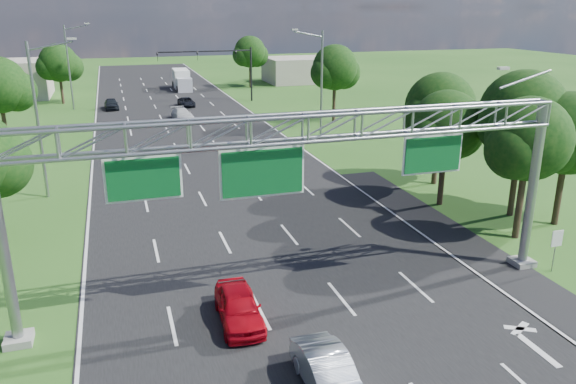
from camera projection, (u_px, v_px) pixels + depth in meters
name	position (u px, v px, depth m)	size (l,w,h in m)	color
ground	(220.00, 182.00, 40.43)	(220.00, 220.00, 0.00)	#255218
road	(220.00, 182.00, 40.43)	(18.00, 180.00, 0.02)	black
road_flare	(474.00, 252.00, 28.81)	(3.00, 30.00, 0.02)	black
sign_gantry	(307.00, 143.00, 22.04)	(23.50, 1.00, 9.56)	gray
regulatory_sign	(556.00, 242.00, 26.22)	(0.60, 0.08, 2.10)	gray
traffic_signal	(225.00, 62.00, 72.65)	(12.21, 0.24, 7.00)	black
streetlight_l_near	(40.00, 113.00, 35.48)	(2.97, 0.22, 10.16)	gray
streetlight_l_far	(70.00, 63.00, 67.20)	(2.97, 0.22, 10.16)	gray
streetlight_r_mid	(320.00, 81.00, 50.94)	(2.97, 0.22, 10.16)	gray
tree_cluster_right	(498.00, 125.00, 33.15)	(9.91, 14.60, 8.68)	#2D2116
tree_verge_lb	(0.00, 88.00, 47.85)	(5.76, 4.80, 8.06)	#2D2116
tree_verge_lc	(59.00, 65.00, 71.50)	(5.76, 4.80, 7.62)	#2D2116
tree_verge_rd	(335.00, 70.00, 59.56)	(5.76, 4.80, 8.28)	#2D2116
tree_verge_re	(250.00, 53.00, 86.32)	(5.76, 4.80, 7.84)	#2D2116
building_right	(303.00, 70.00, 93.72)	(12.00, 9.00, 4.00)	#A79B8C
red_coupe	(239.00, 306.00, 22.21)	(1.62, 4.03, 1.37)	#B70815
silver_sedan	(329.00, 374.00, 18.13)	(1.42, 4.07, 1.34)	#B2B7BE
car_queue_a	(182.00, 114.00, 62.30)	(1.77, 4.35, 1.26)	silver
car_queue_b	(186.00, 102.00, 70.79)	(1.83, 3.98, 1.10)	black
car_queue_c	(111.00, 104.00, 68.75)	(1.58, 3.93, 1.34)	black
box_truck	(182.00, 80.00, 85.31)	(2.37, 7.73, 2.91)	white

